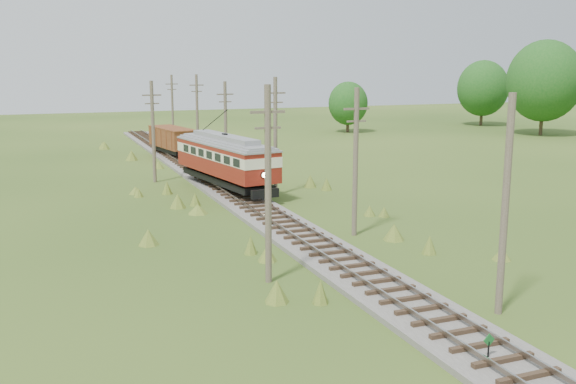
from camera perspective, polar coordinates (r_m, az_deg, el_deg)
name	(u,v)px	position (r m, az deg, el deg)	size (l,w,h in m)	color
ground	(524,383)	(22.26, 20.22, -15.64)	(260.00, 260.00, 0.00)	#274615
railbed_main	(225,188)	(51.37, -5.62, 0.31)	(3.60, 96.00, 0.57)	#605B54
switch_marker	(489,346)	(22.89, 17.40, -12.94)	(0.45, 0.06, 1.08)	black
streetcar	(225,157)	(50.73, -5.60, 3.10)	(5.03, 13.21, 5.97)	black
gondola	(172,139)	(70.93, -10.23, 4.66)	(3.91, 8.44, 2.70)	black
gravel_pile	(201,153)	(69.55, -7.72, 3.44)	(3.57, 3.78, 1.30)	gray
utility_pole_r_1	(505,207)	(26.35, 18.74, -1.24)	(0.30, 0.30, 8.80)	brown
utility_pole_r_2	(356,161)	(37.13, 6.03, 2.78)	(1.60, 0.30, 8.60)	brown
utility_pole_r_3	(275,135)	(48.88, -1.12, 5.07)	(1.60, 0.30, 9.00)	brown
utility_pole_r_4	(226,125)	(61.16, -5.56, 5.95)	(1.60, 0.30, 8.40)	brown
utility_pole_r_5	(197,113)	(73.78, -8.07, 6.96)	(1.60, 0.30, 8.90)	brown
utility_pole_r_6	(172,107)	(86.41, -10.23, 7.42)	(1.60, 0.30, 8.70)	brown
utility_pole_l_a	(268,183)	(28.69, -1.78, 0.79)	(1.60, 0.30, 9.00)	brown
utility_pole_l_b	(153,131)	(55.61, -11.90, 5.36)	(1.60, 0.30, 8.60)	brown
tree_right_4	(544,81)	(99.27, 21.83, 9.16)	(10.50, 10.50, 13.53)	#38281C
tree_right_5	(483,88)	(112.77, 16.93, 8.82)	(8.40, 8.40, 10.82)	#38281C
tree_mid_b	(348,103)	(97.13, 5.36, 7.85)	(5.88, 5.88, 7.57)	#38281C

